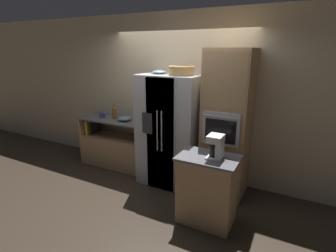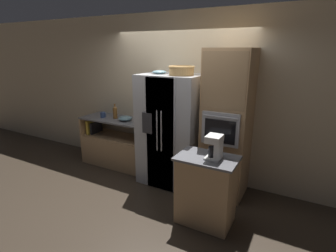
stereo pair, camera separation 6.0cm
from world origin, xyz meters
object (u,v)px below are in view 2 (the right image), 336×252
at_px(wall_oven, 227,125).
at_px(wicker_basket, 181,70).
at_px(mug, 103,115).
at_px(refrigerator, 171,130).
at_px(mixing_bowl, 125,118).
at_px(coffee_maker, 216,146).
at_px(fruit_bowl, 159,72).
at_px(bottle_tall, 115,112).

bearing_deg(wall_oven, wicker_basket, -169.92).
distance_m(wicker_basket, mug, 1.94).
xyz_separation_m(refrigerator, mug, (-1.51, 0.04, 0.07)).
distance_m(mixing_bowl, coffee_maker, 2.19).
relative_size(wall_oven, mug, 16.27).
bearing_deg(wicker_basket, mixing_bowl, 174.26).
distance_m(refrigerator, wall_oven, 0.93).
distance_m(wall_oven, fruit_bowl, 1.34).
height_order(fruit_bowl, bottle_tall, fruit_bowl).
xyz_separation_m(wall_oven, wicker_basket, (-0.71, -0.13, 0.79)).
bearing_deg(bottle_tall, mixing_bowl, -8.77).
height_order(refrigerator, mixing_bowl, refrigerator).
distance_m(bottle_tall, mug, 0.27).
bearing_deg(fruit_bowl, mixing_bowl, 174.49).
bearing_deg(bottle_tall, wall_oven, -0.94).
xyz_separation_m(refrigerator, fruit_bowl, (-0.20, -0.02, 0.94)).
bearing_deg(mug, refrigerator, -1.41).
bearing_deg(refrigerator, bottle_tall, 175.60).
xyz_separation_m(wall_oven, fruit_bowl, (-1.11, -0.08, 0.74)).
height_order(wicker_basket, mug, wicker_basket).
bearing_deg(fruit_bowl, wall_oven, 4.17).
height_order(refrigerator, coffee_maker, refrigerator).
bearing_deg(wall_oven, fruit_bowl, -175.83).
relative_size(wall_oven, coffee_maker, 7.49).
height_order(fruit_bowl, coffee_maker, fruit_bowl).
bearing_deg(mixing_bowl, wicker_basket, -5.74).
bearing_deg(fruit_bowl, coffee_maker, -32.37).
xyz_separation_m(wicker_basket, coffee_maker, (0.82, -0.73, -0.82)).
distance_m(refrigerator, mixing_bowl, 0.99).
bearing_deg(wall_oven, coffee_maker, -82.39).
relative_size(wall_oven, mixing_bowl, 8.89).
bearing_deg(coffee_maker, bottle_tall, 158.57).
height_order(wall_oven, bottle_tall, wall_oven).
relative_size(wicker_basket, mixing_bowl, 1.58).
relative_size(wall_oven, fruit_bowl, 9.54).
relative_size(refrigerator, wall_oven, 0.82).
bearing_deg(wicker_basket, fruit_bowl, 173.80).
height_order(wicker_basket, mixing_bowl, wicker_basket).
relative_size(wicker_basket, fruit_bowl, 1.69).
height_order(wall_oven, mixing_bowl, wall_oven).
relative_size(wall_oven, bottle_tall, 7.95).
xyz_separation_m(wicker_basket, mixing_bowl, (-1.20, 0.12, -0.92)).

